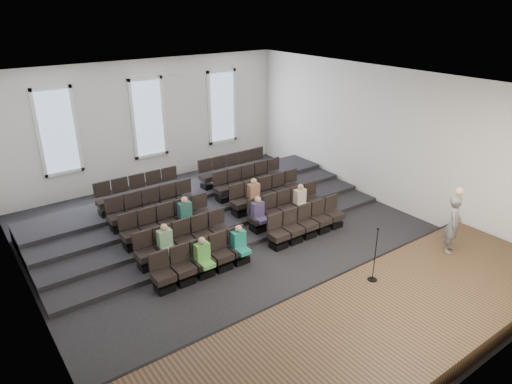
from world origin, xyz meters
TOP-DOWN VIEW (x-y plane):
  - ground at (0.00, 0.00)m, footprint 14.00×14.00m
  - ceiling at (0.00, 0.00)m, footprint 12.00×14.00m
  - wall_back at (0.00, 7.02)m, footprint 12.00×0.04m
  - wall_front at (0.00, -7.02)m, footprint 12.00×0.04m
  - wall_left at (-6.02, 0.00)m, footprint 0.04×14.00m
  - wall_right at (6.02, 0.00)m, footprint 0.04×14.00m
  - stage at (0.00, -5.10)m, footprint 11.80×3.60m
  - stage_lip at (0.00, -3.33)m, footprint 11.80×0.06m
  - risers at (0.00, 3.17)m, footprint 11.80×4.80m
  - seating_rows at (-0.00, 1.54)m, footprint 6.80×4.70m
  - windows at (0.00, 6.95)m, footprint 8.44×0.10m
  - audience at (-0.28, 0.45)m, footprint 5.45×2.64m
  - speaker at (3.98, -4.28)m, footprint 0.73×0.62m
  - mic_stand at (1.08, -3.98)m, footprint 0.25×0.25m

SIDE VIEW (x-z plane):
  - ground at x=0.00m, z-range 0.00..0.00m
  - risers at x=0.00m, z-range -0.10..0.50m
  - stage at x=0.00m, z-range 0.00..0.50m
  - stage_lip at x=0.00m, z-range -0.01..0.51m
  - seating_rows at x=0.00m, z-range -0.15..1.52m
  - audience at x=-0.28m, z-range 0.28..1.38m
  - mic_stand at x=1.08m, z-range 0.20..1.69m
  - speaker at x=3.98m, z-range 0.50..2.19m
  - wall_back at x=0.00m, z-range 0.00..5.00m
  - wall_front at x=0.00m, z-range 0.00..5.00m
  - wall_left at x=-6.02m, z-range 0.00..5.00m
  - wall_right at x=6.02m, z-range 0.00..5.00m
  - windows at x=0.00m, z-range 1.08..4.32m
  - ceiling at x=0.00m, z-range 5.00..5.02m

